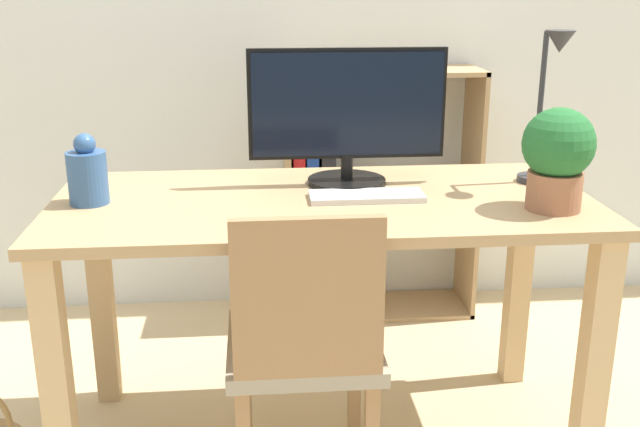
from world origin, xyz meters
The scene contains 8 objects.
desk centered at (0.00, 0.00, 0.63)m, with size 1.50×0.70×0.77m.
monitor centered at (0.08, 0.15, 0.98)m, with size 0.57×0.23×0.40m.
keyboard centered at (0.12, -0.02, 0.78)m, with size 0.32×0.11×0.02m.
vase centered at (-0.64, 0.01, 0.85)m, with size 0.11×0.11×0.19m.
desk_lamp centered at (0.65, 0.06, 1.05)m, with size 0.10×0.19×0.45m.
potted_plant centered at (0.60, -0.16, 0.92)m, with size 0.19×0.19×0.27m.
chair centered at (-0.07, -0.27, 0.46)m, with size 0.40×0.40×0.84m.
bookshelf centered at (0.18, 0.90, 0.45)m, with size 0.77×0.28×1.02m.
Camera 1 is at (-0.19, -1.99, 1.36)m, focal length 42.00 mm.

